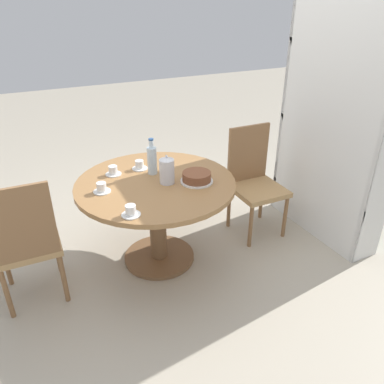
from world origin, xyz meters
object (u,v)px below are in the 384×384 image
(chair_b, at_px, (254,180))
(cup_b, at_px, (113,171))
(cake_main, at_px, (197,177))
(cup_d, at_px, (131,211))
(cup_a, at_px, (102,188))
(chair_a, at_px, (26,241))
(water_bottle, at_px, (152,160))
(bookshelf, at_px, (334,129))
(coffee_pot, at_px, (167,170))
(cup_c, at_px, (140,166))

(chair_b, relative_size, cup_b, 7.78)
(cake_main, height_order, cup_b, cake_main)
(cup_d, bearing_deg, cup_a, -168.19)
(chair_a, relative_size, water_bottle, 3.35)
(bookshelf, bearing_deg, cup_d, 94.91)
(chair_a, relative_size, coffee_pot, 4.33)
(bookshelf, relative_size, cake_main, 8.03)
(coffee_pot, relative_size, cake_main, 0.91)
(chair_a, height_order, cup_d, chair_a)
(chair_a, xyz_separation_m, cake_main, (0.09, 1.22, 0.25))
(cup_a, relative_size, cup_d, 1.00)
(water_bottle, distance_m, cup_a, 0.46)
(chair_a, bearing_deg, bookshelf, 177.11)
(chair_b, relative_size, coffee_pot, 4.33)
(water_bottle, height_order, cake_main, water_bottle)
(cake_main, bearing_deg, cup_a, -102.85)
(cake_main, xyz_separation_m, cup_d, (0.24, -0.59, -0.01))
(cup_b, bearing_deg, chair_a, -66.42)
(coffee_pot, xyz_separation_m, cake_main, (0.08, 0.20, -0.06))
(cup_d, bearing_deg, cup_c, 156.26)
(chair_b, relative_size, bookshelf, 0.49)
(cup_c, bearing_deg, cup_d, -23.74)
(chair_b, distance_m, cup_b, 1.23)
(bookshelf, bearing_deg, chair_b, 62.69)
(cup_c, relative_size, cup_d, 1.00)
(chair_b, distance_m, water_bottle, 0.97)
(chair_b, relative_size, water_bottle, 3.35)
(cup_d, bearing_deg, cup_b, 173.77)
(cup_c, bearing_deg, chair_b, 77.55)
(bookshelf, relative_size, coffee_pot, 8.86)
(coffee_pot, height_order, cup_c, coffee_pot)
(bookshelf, xyz_separation_m, cup_a, (-0.24, -1.89, -0.23))
(cup_a, bearing_deg, cup_d, 11.81)
(cake_main, xyz_separation_m, cup_a, (-0.15, -0.67, -0.01))
(coffee_pot, bearing_deg, cup_a, -98.27)
(coffee_pot, height_order, cup_a, coffee_pot)
(coffee_pot, bearing_deg, bookshelf, 83.12)
(cup_a, bearing_deg, chair_a, -83.89)
(chair_a, height_order, cup_c, chair_a)
(chair_b, height_order, cup_c, chair_b)
(cup_b, height_order, cup_d, same)
(chair_b, height_order, cup_a, chair_b)
(chair_b, height_order, cup_b, chair_b)
(coffee_pot, relative_size, cup_a, 1.80)
(chair_a, height_order, cup_a, chair_a)
(water_bottle, height_order, cup_a, water_bottle)
(cup_a, height_order, cup_b, same)
(coffee_pot, xyz_separation_m, cup_c, (-0.33, -0.10, -0.07))
(cup_b, xyz_separation_m, cup_c, (-0.01, 0.22, 0.00))
(cake_main, height_order, cup_a, cake_main)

